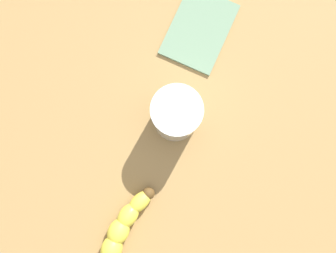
% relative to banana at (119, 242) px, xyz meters
% --- Properties ---
extents(wooden_tabletop, '(1.20, 1.20, 0.03)m').
position_rel_banana_xyz_m(wooden_tabletop, '(-0.17, 0.08, -0.03)').
color(wooden_tabletop, olive).
rests_on(wooden_tabletop, ground).
extents(banana, '(0.20, 0.09, 0.04)m').
position_rel_banana_xyz_m(banana, '(0.00, 0.00, 0.00)').
color(banana, yellow).
rests_on(banana, wooden_tabletop).
extents(smoothie_glass, '(0.08, 0.08, 0.11)m').
position_rel_banana_xyz_m(smoothie_glass, '(-0.23, -0.06, 0.03)').
color(smoothie_glass, silver).
rests_on(smoothie_glass, wooden_tabletop).
extents(folded_napkin, '(0.17, 0.14, 0.01)m').
position_rel_banana_xyz_m(folded_napkin, '(-0.38, -0.12, -0.02)').
color(folded_napkin, slate).
rests_on(folded_napkin, wooden_tabletop).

